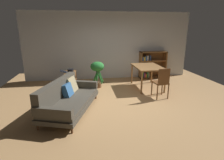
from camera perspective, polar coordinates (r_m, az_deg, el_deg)
ground_plane at (r=5.26m, az=3.25°, el=-6.96°), size 8.16×8.16×0.00m
back_wall_panel at (r=7.53m, az=-0.98°, el=10.69°), size 6.80×0.10×2.70m
fabric_couch at (r=4.72m, az=-13.88°, el=-5.42°), size 1.49×2.23×0.80m
media_console at (r=6.46m, az=-13.09°, el=-0.49°), size 0.40×1.22×0.54m
open_laptop at (r=6.63m, az=-14.04°, el=2.57°), size 0.46×0.35×0.09m
desk_speaker at (r=6.05m, az=-12.99°, el=2.32°), size 0.19×0.19×0.24m
potted_floor_plant at (r=6.37m, az=-4.65°, el=3.33°), size 0.48×0.59×0.94m
dining_table at (r=6.42m, az=11.23°, el=3.64°), size 0.89×1.30×0.79m
dining_chair_near at (r=5.59m, az=15.47°, el=-0.43°), size 0.43×0.44×0.94m
bookshelf at (r=7.90m, az=12.07°, el=4.66°), size 1.13×0.35×1.12m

